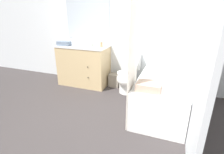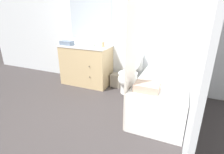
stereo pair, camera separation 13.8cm
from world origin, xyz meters
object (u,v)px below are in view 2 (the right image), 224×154
at_px(soap_dispenser, 103,44).
at_px(hand_towel_folded, 67,43).
at_px(wastebasket, 116,80).
at_px(sink_faucet, 89,42).
at_px(bathtub, 162,94).
at_px(toilet, 129,76).
at_px(vanity_cabinet, 86,65).
at_px(bath_towel_folded, 147,87).
at_px(tissue_box, 91,43).

relative_size(soap_dispenser, hand_towel_folded, 0.49).
bearing_deg(wastebasket, sink_faucet, 173.74).
bearing_deg(wastebasket, bathtub, -29.97).
xyz_separation_m(toilet, bathtub, (0.72, -0.45, -0.06)).
relative_size(sink_faucet, hand_towel_folded, 0.52).
height_order(vanity_cabinet, soap_dispenser, soap_dispenser).
bearing_deg(bathtub, bath_towel_folded, -104.87).
distance_m(sink_faucet, wastebasket, 1.04).
height_order(vanity_cabinet, bathtub, vanity_cabinet).
bearing_deg(bath_towel_folded, sink_faucet, 141.83).
relative_size(vanity_cabinet, tissue_box, 7.48).
height_order(toilet, soap_dispenser, soap_dispenser).
distance_m(wastebasket, tissue_box, 0.96).
xyz_separation_m(sink_faucet, tissue_box, (0.14, -0.15, 0.01)).
xyz_separation_m(wastebasket, tissue_box, (-0.55, -0.07, 0.78)).
relative_size(sink_faucet, bathtub, 0.09).
height_order(toilet, hand_towel_folded, hand_towel_folded).
relative_size(bathtub, hand_towel_folded, 5.81).
xyz_separation_m(toilet, wastebasket, (-0.35, 0.17, -0.21)).
bearing_deg(vanity_cabinet, sink_faucet, 90.00).
relative_size(vanity_cabinet, soap_dispenser, 8.16).
relative_size(vanity_cabinet, bath_towel_folded, 3.33).
height_order(bathtub, bath_towel_folded, bath_towel_folded).
xyz_separation_m(sink_faucet, wastebasket, (0.69, -0.08, -0.77)).
relative_size(sink_faucet, tissue_box, 0.97).
height_order(bathtub, hand_towel_folded, hand_towel_folded).
relative_size(soap_dispenser, bath_towel_folded, 0.41).
distance_m(vanity_cabinet, bath_towel_folded, 1.95).
bearing_deg(tissue_box, bath_towel_folded, -37.23).
height_order(sink_faucet, hand_towel_folded, sink_faucet).
relative_size(toilet, tissue_box, 5.94).
bearing_deg(tissue_box, wastebasket, 7.36).
xyz_separation_m(vanity_cabinet, tissue_box, (0.14, 0.02, 0.48)).
bearing_deg(bath_towel_folded, bathtub, 75.13).
xyz_separation_m(vanity_cabinet, hand_towel_folded, (-0.37, -0.14, 0.48)).
bearing_deg(toilet, bathtub, -31.94).
relative_size(sink_faucet, toilet, 0.16).
relative_size(vanity_cabinet, toilet, 1.26).
bearing_deg(soap_dispenser, bathtub, -19.87).
distance_m(vanity_cabinet, tissue_box, 0.50).
bearing_deg(vanity_cabinet, toilet, -3.89).
height_order(wastebasket, bath_towel_folded, bath_towel_folded).
distance_m(toilet, hand_towel_folded, 1.52).
xyz_separation_m(soap_dispenser, bath_towel_folded, (1.15, -1.04, -0.31)).
bearing_deg(wastebasket, soap_dispenser, -148.59).
bearing_deg(bathtub, vanity_cabinet, 163.54).
relative_size(sink_faucet, soap_dispenser, 1.06).
bearing_deg(soap_dispenser, vanity_cabinet, 173.89).
bearing_deg(soap_dispenser, sink_faucet, 154.18).
bearing_deg(wastebasket, bath_towel_folded, -52.36).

